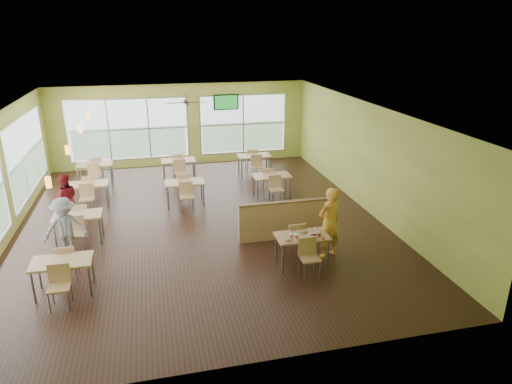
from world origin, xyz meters
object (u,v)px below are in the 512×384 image
half_wall_divider (284,220)px  food_basket (316,233)px  main_table (302,240)px  man_plaid (329,223)px

half_wall_divider → food_basket: (0.33, -1.47, 0.26)m
main_table → man_plaid: 0.84m
main_table → half_wall_divider: size_ratio=0.63×
half_wall_divider → man_plaid: (0.76, -1.20, 0.36)m
main_table → half_wall_divider: (0.00, 1.45, -0.11)m
man_plaid → food_basket: size_ratio=7.92×
half_wall_divider → main_table: bearing=-90.0°
man_plaid → food_basket: 0.52m
food_basket → half_wall_divider: bearing=102.5°
main_table → food_basket: (0.33, -0.02, 0.15)m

